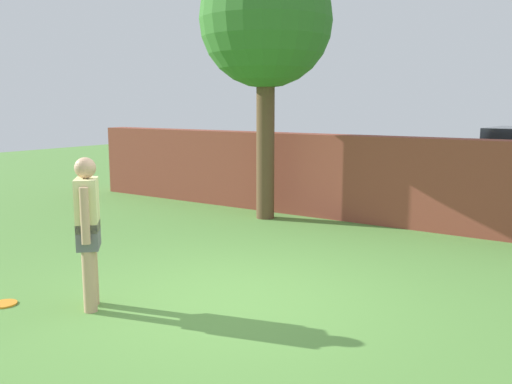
{
  "coord_description": "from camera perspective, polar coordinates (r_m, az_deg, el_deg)",
  "views": [
    {
      "loc": [
        3.46,
        -4.65,
        2.16
      ],
      "look_at": [
        -0.57,
        1.33,
        1.0
      ],
      "focal_mm": 38.4,
      "sensor_mm": 36.0,
      "label": 1
    }
  ],
  "objects": [
    {
      "name": "ground_plane",
      "position": [
        6.18,
        -2.6,
        -11.31
      ],
      "size": [
        40.0,
        40.0,
        0.0
      ],
      "primitive_type": "plane",
      "color": "#568C3D"
    },
    {
      "name": "tree",
      "position": [
        10.41,
        1.02,
        17.18
      ],
      "size": [
        2.43,
        2.43,
        4.88
      ],
      "color": "brown",
      "rests_on": "ground"
    },
    {
      "name": "brick_wall",
      "position": [
        10.76,
        6.17,
        1.79
      ],
      "size": [
        11.26,
        0.5,
        1.59
      ],
      "primitive_type": "cube",
      "color": "brown",
      "rests_on": "ground"
    },
    {
      "name": "frisbee_orange",
      "position": [
        6.67,
        -24.76,
        -10.53
      ],
      "size": [
        0.27,
        0.27,
        0.02
      ],
      "primitive_type": "cylinder",
      "color": "orange",
      "rests_on": "ground"
    },
    {
      "name": "person",
      "position": [
        6.01,
        -17.1,
        -3.4
      ],
      "size": [
        0.41,
        0.41,
        1.62
      ],
      "rotation": [
        0.0,
        0.0,
        2.35
      ],
      "color": "tan",
      "rests_on": "ground"
    }
  ]
}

